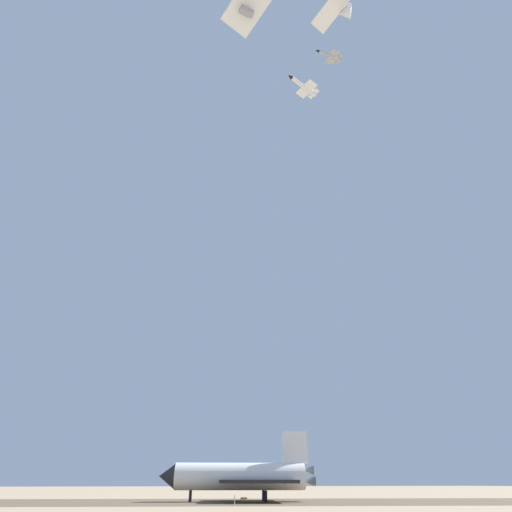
# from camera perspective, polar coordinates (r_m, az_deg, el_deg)

# --- Properties ---
(ground_plane) EXTENTS (1200.00, 1200.00, 0.00)m
(ground_plane) POSITION_cam_1_polar(r_m,az_deg,el_deg) (117.57, -0.68, -31.51)
(ground_plane) COLOR tan
(runway_strip) EXTENTS (438.33, 143.97, 0.02)m
(runway_strip) POSITION_cam_1_polar(r_m,az_deg,el_deg) (113.49, -2.31, -31.56)
(runway_strip) COLOR brown
(runway_strip) RESTS_ON ground
(space_shuttle) EXTENTS (38.65, 27.50, 15.80)m
(space_shuttle) POSITION_cam_1_polar(r_m,az_deg,el_deg) (113.43, -2.56, -28.85)
(space_shuttle) COLOR white
(space_shuttle) RESTS_ON ground
(chase_jet_lead) EXTENTS (15.10, 9.06, 4.00)m
(chase_jet_lead) POSITION_cam_1_polar(r_m,az_deg,el_deg) (173.84, 6.79, 22.82)
(chase_jet_lead) COLOR silver
(chase_jet_high_escort) EXTENTS (15.22, 8.30, 4.00)m
(chase_jet_high_escort) POSITION_cam_1_polar(r_m,az_deg,el_deg) (232.93, 10.48, 26.24)
(chase_jet_high_escort) COLOR #999EA3
(ground_crew_near_nose) EXTENTS (0.31, 0.64, 1.73)m
(ground_crew_near_nose) POSITION_cam_1_polar(r_m,az_deg,el_deg) (99.59, -3.07, -31.28)
(ground_crew_near_nose) COLOR silver
(ground_crew_near_nose) RESTS_ON ground
(ground_support_crate) EXTENTS (1.53, 1.46, 0.51)m
(ground_support_crate) POSITION_cam_1_polar(r_m,az_deg,el_deg) (129.25, -1.75, -31.22)
(ground_support_crate) COLOR olive
(ground_support_crate) RESTS_ON ground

